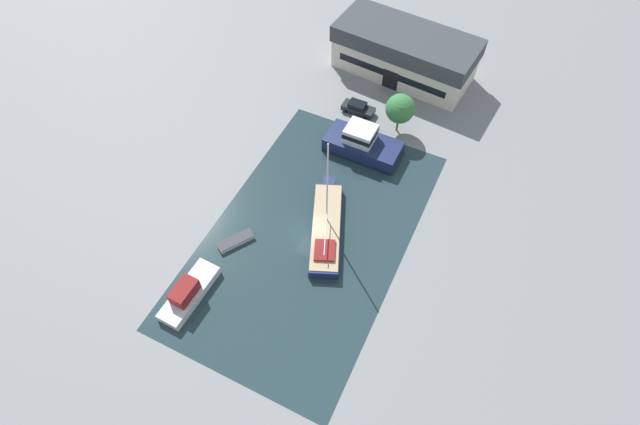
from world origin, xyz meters
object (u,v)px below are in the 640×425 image
Objects in this scene: motor_cruiser at (362,143)px; quay_tree_near_building at (400,109)px; parked_car at (358,108)px; warehouse_building at (405,53)px; sailboat_moored at (326,227)px; cabin_boat at (188,293)px; small_dinghy at (236,241)px.

quay_tree_near_building is at bearing -25.56° from motor_cruiser.
quay_tree_near_building is at bearing 82.38° from parked_car.
sailboat_moored reaches higher than warehouse_building.
sailboat_moored reaches higher than motor_cruiser.
warehouse_building is 4.60× the size of parked_car.
parked_car is at bearing 27.79° from motor_cruiser.
parked_car is (-2.37, -10.20, -2.43)m from warehouse_building.
warehouse_building reaches higher than motor_cruiser.
warehouse_building is at bearing 107.13° from quay_tree_near_building.
cabin_boat reaches higher than parked_car.
parked_car is 1.06× the size of small_dinghy.
sailboat_moored reaches higher than small_dinghy.
motor_cruiser is at bearing -116.07° from quay_tree_near_building.
sailboat_moored is 12.64m from motor_cruiser.
warehouse_building reaches higher than parked_car.
small_dinghy is at bearing -167.95° from sailboat_moored.
small_dinghy is at bearing -94.72° from warehouse_building.
small_dinghy is at bearing 159.32° from motor_cruiser.
sailboat_moored is 3.20× the size of small_dinghy.
cabin_boat is (-7.83, -25.76, -0.53)m from motor_cruiser.
parked_car is 6.95m from motor_cruiser.
small_dinghy is (-9.65, -23.51, -3.38)m from quay_tree_near_building.
warehouse_building reaches higher than small_dinghy.
parked_car is 19.20m from sailboat_moored.
sailboat_moored is 9.94m from small_dinghy.
parked_car is 0.58× the size of cabin_boat.
warehouse_building is 11.55m from quay_tree_near_building.
motor_cruiser is 1.25× the size of cabin_boat.
quay_tree_near_building is at bearing 100.58° from small_dinghy.
motor_cruiser reaches higher than small_dinghy.
parked_car is 24.65m from small_dinghy.
quay_tree_near_building is 0.59× the size of motor_cruiser.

